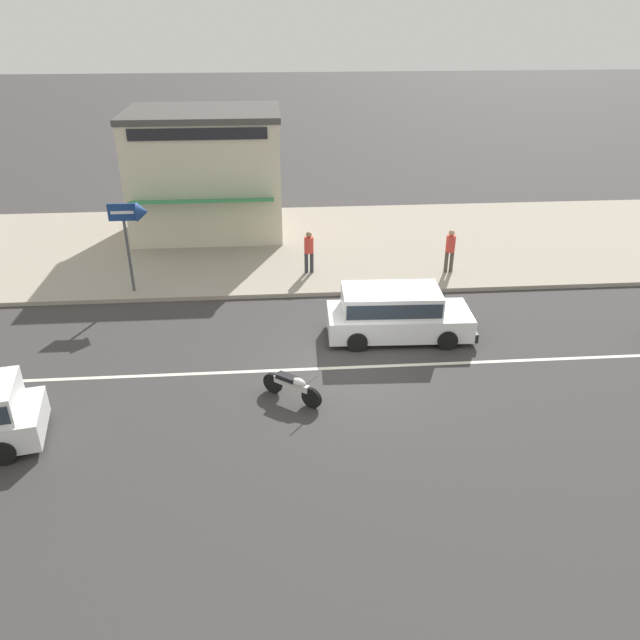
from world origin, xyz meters
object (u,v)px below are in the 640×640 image
object	(u,v)px
arrow_signboard	(137,218)
pedestrian_mid_kerb	(309,249)
minivan_white_0	(395,312)
motorcycle_0	(292,386)
shopfront_corner_warung	(207,172)
pedestrian_by_shop	(450,248)

from	to	relation	value
arrow_signboard	pedestrian_mid_kerb	world-z (taller)	arrow_signboard
minivan_white_0	arrow_signboard	bearing A→B (deg)	155.40
arrow_signboard	motorcycle_0	bearing A→B (deg)	-54.92
minivan_white_0	shopfront_corner_warung	size ratio (longest dim) A/B	0.71
pedestrian_by_shop	pedestrian_mid_kerb	bearing A→B (deg)	176.17
minivan_white_0	pedestrian_mid_kerb	bearing A→B (deg)	115.29
minivan_white_0	shopfront_corner_warung	xyz separation A→B (m)	(-6.30, 10.08, 1.85)
minivan_white_0	pedestrian_by_shop	world-z (taller)	pedestrian_by_shop
arrow_signboard	pedestrian_by_shop	size ratio (longest dim) A/B	1.94
minivan_white_0	pedestrian_mid_kerb	distance (m)	5.40
shopfront_corner_warung	pedestrian_mid_kerb	bearing A→B (deg)	-52.44
shopfront_corner_warung	minivan_white_0	bearing A→B (deg)	-57.98
arrow_signboard	pedestrian_by_shop	world-z (taller)	arrow_signboard
arrow_signboard	shopfront_corner_warung	bearing A→B (deg)	74.81
minivan_white_0	pedestrian_by_shop	size ratio (longest dim) A/B	2.73
pedestrian_mid_kerb	pedestrian_by_shop	size ratio (longest dim) A/B	0.97
arrow_signboard	shopfront_corner_warung	distance (m)	6.63
pedestrian_by_shop	motorcycle_0	bearing A→B (deg)	-128.40
motorcycle_0	pedestrian_by_shop	world-z (taller)	pedestrian_by_shop
pedestrian_mid_kerb	shopfront_corner_warung	distance (m)	6.76
pedestrian_mid_kerb	pedestrian_by_shop	xyz separation A→B (m)	(5.17, -0.35, 0.03)
pedestrian_mid_kerb	shopfront_corner_warung	size ratio (longest dim) A/B	0.25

